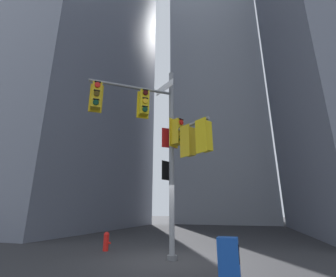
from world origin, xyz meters
TOP-DOWN VIEW (x-y plane):
  - ground at (0.00, 0.00)m, footprint 120.00×120.00m
  - building_tower_left at (-17.23, 10.51)m, footprint 17.75×17.75m
  - building_mid_block at (-0.08, 26.77)m, footprint 12.52×12.52m
  - signal_pole_assembly at (-0.13, -0.59)m, footprint 4.35×2.42m
  - fire_hydrant at (-3.17, 0.97)m, footprint 0.33×0.23m
  - newspaper_box at (2.09, -2.69)m, footprint 0.45×0.36m

SIDE VIEW (x-z plane):
  - ground at x=0.00m, z-range 0.00..0.00m
  - fire_hydrant at x=-3.17m, z-range 0.02..0.76m
  - newspaper_box at x=2.09m, z-range 0.00..1.05m
  - signal_pole_assembly at x=-0.13m, z-range 0.81..8.00m
  - building_tower_left at x=-17.23m, z-range 0.00..40.05m
  - building_mid_block at x=-0.08m, z-range 0.00..46.75m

